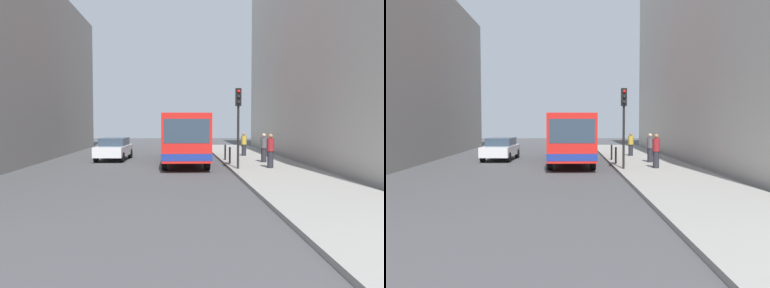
# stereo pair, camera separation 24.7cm
# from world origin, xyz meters

# --- Properties ---
(ground_plane) EXTENTS (80.00, 80.00, 0.00)m
(ground_plane) POSITION_xyz_m (0.00, 0.00, 0.00)
(ground_plane) COLOR #424244
(sidewalk) EXTENTS (4.40, 40.00, 0.15)m
(sidewalk) POSITION_xyz_m (5.40, 0.00, 0.07)
(sidewalk) COLOR gray
(sidewalk) RESTS_ON ground
(building_right) EXTENTS (7.00, 32.00, 17.46)m
(building_right) POSITION_xyz_m (11.50, 4.00, 8.73)
(building_right) COLOR #BCB7AD
(building_right) RESTS_ON ground
(bus) EXTENTS (2.62, 11.04, 3.00)m
(bus) POSITION_xyz_m (0.86, 3.48, 1.73)
(bus) COLOR red
(bus) RESTS_ON ground
(car_beside_bus) EXTENTS (2.07, 4.50, 1.48)m
(car_beside_bus) POSITION_xyz_m (-3.73, 5.23, 0.78)
(car_beside_bus) COLOR silver
(car_beside_bus) RESTS_ON ground
(traffic_light) EXTENTS (0.28, 0.33, 4.10)m
(traffic_light) POSITION_xyz_m (3.55, -1.32, 3.01)
(traffic_light) COLOR black
(traffic_light) RESTS_ON sidewalk
(bollard_near) EXTENTS (0.11, 0.11, 0.95)m
(bollard_near) POSITION_xyz_m (3.45, 1.23, 0.62)
(bollard_near) COLOR black
(bollard_near) RESTS_ON sidewalk
(bollard_mid) EXTENTS (0.11, 0.11, 0.95)m
(bollard_mid) POSITION_xyz_m (3.45, 3.53, 0.62)
(bollard_mid) COLOR black
(bollard_mid) RESTS_ON sidewalk
(pedestrian_near_signal) EXTENTS (0.38, 0.38, 1.78)m
(pedestrian_near_signal) POSITION_xyz_m (5.27, -1.05, 1.04)
(pedestrian_near_signal) COLOR #26262D
(pedestrian_near_signal) RESTS_ON sidewalk
(pedestrian_mid_sidewalk) EXTENTS (0.38, 0.38, 1.71)m
(pedestrian_mid_sidewalk) POSITION_xyz_m (5.57, 1.99, 1.00)
(pedestrian_mid_sidewalk) COLOR #26262D
(pedestrian_mid_sidewalk) RESTS_ON sidewalk
(pedestrian_far_sidewalk) EXTENTS (0.38, 0.38, 1.62)m
(pedestrian_far_sidewalk) POSITION_xyz_m (5.12, 6.58, 0.95)
(pedestrian_far_sidewalk) COLOR #26262D
(pedestrian_far_sidewalk) RESTS_ON sidewalk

